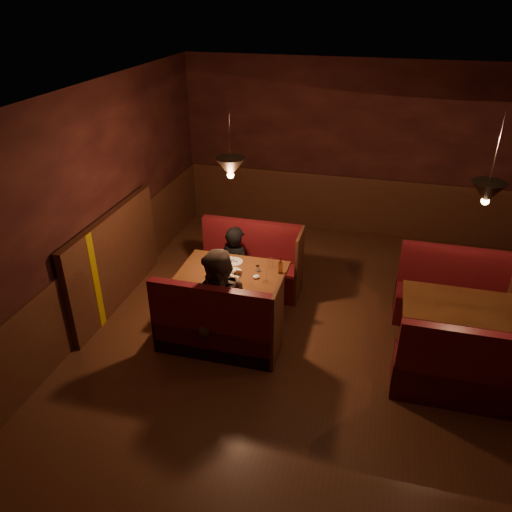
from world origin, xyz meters
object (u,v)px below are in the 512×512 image
(diner_b, at_px, (221,291))
(second_bench_near, at_px, (463,376))
(second_table, at_px, (457,318))
(diner_a, at_px, (236,250))
(main_bench_near, at_px, (217,331))
(main_table, at_px, (234,281))
(second_bench_far, at_px, (451,299))
(main_bench_far, at_px, (251,268))

(diner_b, bearing_deg, second_bench_near, 0.35)
(second_table, bearing_deg, diner_a, 167.17)
(main_bench_near, height_order, second_bench_near, main_bench_near)
(main_table, height_order, diner_b, diner_b)
(second_bench_far, bearing_deg, main_bench_near, -152.52)
(main_table, bearing_deg, second_table, -1.99)
(main_bench_near, bearing_deg, main_bench_far, 90.00)
(main_table, xyz_separation_m, main_bench_far, (0.02, 0.75, -0.23))
(main_bench_far, xyz_separation_m, second_bench_near, (2.70, -1.59, -0.00))
(main_bench_near, xyz_separation_m, second_bench_near, (2.70, -0.09, -0.00))
(diner_a, bearing_deg, second_bench_near, 177.75)
(main_bench_far, relative_size, second_table, 1.16)
(second_bench_near, height_order, diner_a, diner_a)
(main_table, height_order, second_bench_far, second_bench_far)
(main_bench_far, xyz_separation_m, diner_b, (0.05, -1.45, 0.52))
(main_bench_far, bearing_deg, second_bench_far, -2.03)
(second_bench_near, xyz_separation_m, diner_b, (-2.65, 0.14, 0.52))
(main_table, relative_size, second_table, 1.06)
(main_table, bearing_deg, second_bench_near, -17.19)
(main_bench_far, distance_m, second_bench_near, 3.13)
(second_bench_near, bearing_deg, diner_b, 177.02)
(second_bench_far, distance_m, diner_a, 2.89)
(second_bench_near, distance_m, diner_a, 3.21)
(main_bench_far, distance_m, second_table, 2.81)
(second_bench_far, bearing_deg, main_table, -166.47)
(second_bench_far, distance_m, diner_b, 3.02)
(second_bench_near, bearing_deg, second_bench_far, 90.00)
(main_table, bearing_deg, main_bench_far, 88.85)
(second_table, distance_m, second_bench_near, 0.78)
(main_table, height_order, second_table, main_table)
(second_bench_near, bearing_deg, main_table, 162.81)
(second_bench_near, xyz_separation_m, diner_a, (-2.86, 1.39, 0.38))
(main_table, bearing_deg, diner_b, -84.62)
(main_bench_near, bearing_deg, second_bench_far, 27.48)
(main_table, distance_m, second_table, 2.69)
(second_bench_far, distance_m, second_bench_near, 1.49)
(main_table, xyz_separation_m, main_bench_near, (0.02, -0.75, -0.23))
(second_bench_far, xyz_separation_m, diner_b, (-2.65, -1.36, 0.52))
(second_bench_far, bearing_deg, diner_b, -152.91)
(second_bench_far, height_order, diner_a, diner_a)
(second_bench_far, relative_size, second_bench_near, 1.00)
(main_table, distance_m, second_bench_far, 2.80)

